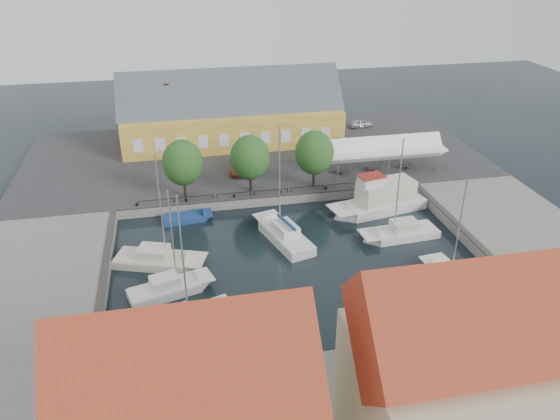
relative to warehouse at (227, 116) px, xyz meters
name	(u,v)px	position (x,y,z in m)	size (l,w,h in m)	color
ground	(293,254)	(2.60, -28.36, -4.43)	(140.00, 140.00, 0.00)	black
north_quay	(253,157)	(2.60, -5.36, -3.93)	(56.00, 26.00, 1.00)	#2D2D30
west_quay	(30,291)	(-19.40, -30.36, -3.93)	(12.00, 24.00, 1.00)	slate
east_quay	(525,236)	(24.60, -30.36, -3.93)	(12.00, 24.00, 1.00)	slate
quay_edge_fittings	(283,220)	(2.62, -23.61, -3.37)	(56.00, 24.72, 0.40)	#383533
warehouse	(227,116)	(0.00, 0.00, 0.00)	(28.56, 14.00, 9.55)	#BD8D2E
tent_canopy	(384,149)	(16.60, -13.86, -0.74)	(14.00, 4.00, 2.83)	white
quay_trees	(250,158)	(0.60, -16.36, 0.45)	(18.20, 4.20, 6.30)	black
car_silver	(361,123)	(19.32, 1.62, -2.84)	(1.39, 3.46, 1.18)	#B9BBC1
car_red	(239,165)	(0.13, -10.82, -2.66)	(1.64, 4.69, 1.55)	#5F2215
center_sailboat	(284,236)	(2.30, -25.64, -4.06)	(4.72, 8.73, 11.74)	silver
trawler	(381,201)	(13.46, -21.63, -3.41)	(10.93, 5.20, 5.00)	silver
east_boat_b	(401,234)	(13.38, -27.29, -4.17)	(7.86, 3.07, 10.59)	silver
east_boat_c	(456,284)	(14.58, -35.96, -4.17)	(3.26, 7.88, 9.93)	silver
west_boat_b	(158,261)	(-9.41, -27.54, -4.17)	(8.43, 5.25, 11.05)	beige
west_boat_c	(169,290)	(-8.54, -32.11, -4.17)	(7.23, 4.07, 9.64)	silver
west_boat_d	(178,326)	(-8.00, -36.84, -4.16)	(8.75, 5.23, 11.35)	silver
launch_sw	(152,355)	(-9.90, -39.37, -4.34)	(4.43, 2.07, 0.98)	silver
launch_nw	(186,219)	(-6.58, -19.76, -4.34)	(5.21, 2.39, 0.88)	navy
townhouses	(437,395)	(4.52, -51.60, 1.40)	(36.30, 8.50, 12.00)	beige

